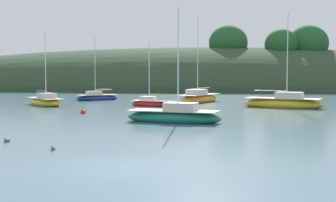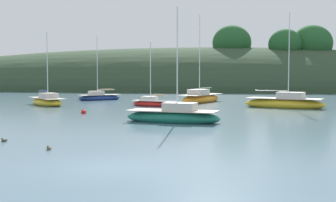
% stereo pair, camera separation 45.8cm
% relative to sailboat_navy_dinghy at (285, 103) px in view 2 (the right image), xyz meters
% --- Properties ---
extents(ground_plane, '(400.00, 400.00, 0.00)m').
position_rel_sailboat_navy_dinghy_xyz_m(ground_plane, '(-10.65, -29.77, -0.46)').
color(ground_plane, slate).
extents(far_shoreline_hill, '(150.00, 36.00, 22.05)m').
position_rel_sailboat_navy_dinghy_xyz_m(far_shoreline_hill, '(-10.48, 48.75, -0.36)').
color(far_shoreline_hill, '#2D422B').
rests_on(far_shoreline_hill, ground).
extents(sailboat_navy_dinghy, '(8.40, 5.40, 9.69)m').
position_rel_sailboat_navy_dinghy_xyz_m(sailboat_navy_dinghy, '(0.00, 0.00, 0.00)').
color(sailboat_navy_dinghy, gold).
rests_on(sailboat_navy_dinghy, ground).
extents(sailboat_teal_outer, '(7.23, 3.80, 8.30)m').
position_rel_sailboat_navy_dinghy_xyz_m(sailboat_teal_outer, '(-9.76, -14.36, -0.05)').
color(sailboat_teal_outer, '#196B56').
rests_on(sailboat_teal_outer, ground).
extents(sailboat_white_near, '(5.69, 8.30, 10.59)m').
position_rel_sailboat_navy_dinghy_xyz_m(sailboat_white_near, '(-8.69, 7.56, -0.00)').
color(sailboat_white_near, orange).
rests_on(sailboat_white_near, ground).
extents(sailboat_yellow_far, '(5.02, 3.33, 6.86)m').
position_rel_sailboat_navy_dinghy_xyz_m(sailboat_yellow_far, '(-13.50, 0.74, -0.14)').
color(sailboat_yellow_far, red).
rests_on(sailboat_yellow_far, ground).
extents(sailboat_blue_center, '(5.64, 4.97, 8.36)m').
position_rel_sailboat_navy_dinghy_xyz_m(sailboat_blue_center, '(-21.86, 10.56, -0.10)').
color(sailboat_blue_center, navy).
rests_on(sailboat_blue_center, ground).
extents(sailboat_orange_cutter, '(6.06, 6.45, 8.11)m').
position_rel_sailboat_navy_dinghy_xyz_m(sailboat_orange_cutter, '(-24.98, 0.74, -0.06)').
color(sailboat_orange_cutter, gold).
rests_on(sailboat_orange_cutter, ground).
extents(mooring_buoy_inner, '(0.44, 0.44, 0.54)m').
position_rel_sailboat_navy_dinghy_xyz_m(mooring_buoy_inner, '(-18.07, -8.51, -0.34)').
color(mooring_buoy_inner, red).
rests_on(mooring_buoy_inner, ground).
extents(duck_trailing, '(0.18, 0.42, 0.24)m').
position_rel_sailboat_navy_dinghy_xyz_m(duck_trailing, '(-14.19, -26.29, -0.41)').
color(duck_trailing, brown).
rests_on(duck_trailing, ground).
extents(duck_lead, '(0.28, 0.42, 0.24)m').
position_rel_sailboat_navy_dinghy_xyz_m(duck_lead, '(-17.33, -24.25, -0.41)').
color(duck_lead, '#473828').
rests_on(duck_lead, ground).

